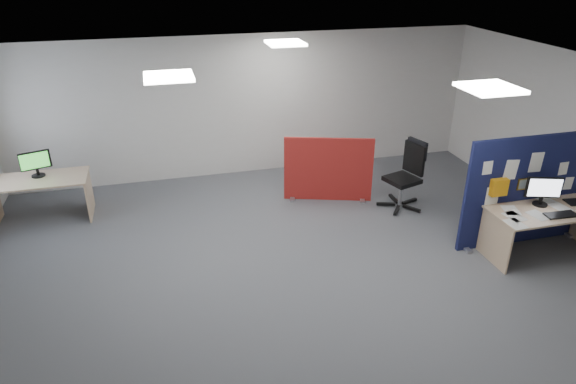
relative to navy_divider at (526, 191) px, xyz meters
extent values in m
plane|color=#575A5F|center=(-3.46, 0.26, -0.86)|extent=(9.00, 9.00, 0.00)
cube|color=white|center=(-3.46, 0.26, 1.84)|extent=(9.00, 7.00, 0.02)
cube|color=silver|center=(-3.46, 3.76, 0.49)|extent=(9.00, 0.02, 2.70)
cube|color=silver|center=(-3.46, -3.24, 0.49)|extent=(9.00, 0.02, 2.70)
cube|color=white|center=(-1.46, -0.74, 1.81)|extent=(0.60, 0.60, 0.04)
cube|color=white|center=(-4.96, 0.76, 1.81)|extent=(0.60, 0.60, 0.04)
cube|color=white|center=(-2.96, 2.76, 1.81)|extent=(0.60, 0.60, 0.04)
cube|color=#12103D|center=(0.02, 0.00, 0.00)|extent=(2.09, 0.06, 1.72)
cube|color=#A8A8AE|center=(-0.88, 0.00, -0.84)|extent=(0.08, 0.30, 0.04)
cube|color=#A8A8AE|center=(0.91, 0.00, -0.84)|extent=(0.08, 0.30, 0.04)
cube|color=white|center=(-0.76, -0.03, 0.46)|extent=(0.15, 0.01, 0.20)
cube|color=white|center=(-0.37, -0.03, 0.39)|extent=(0.21, 0.01, 0.30)
cube|color=white|center=(0.03, -0.03, 0.47)|extent=(0.21, 0.01, 0.30)
cube|color=white|center=(0.53, -0.03, 0.32)|extent=(0.15, 0.01, 0.20)
cube|color=white|center=(-0.60, -0.03, 0.00)|extent=(0.21, 0.01, 0.30)
cube|color=white|center=(0.32, -0.03, -0.07)|extent=(0.21, 0.01, 0.30)
cube|color=white|center=(0.69, -0.03, 0.06)|extent=(0.15, 0.01, 0.20)
cube|color=gold|center=(-0.08, -0.03, 0.14)|extent=(0.24, 0.01, 0.18)
cube|color=orange|center=(-0.55, -0.08, 0.16)|extent=(0.25, 0.10, 0.25)
cube|color=tan|center=(0.12, -0.40, -0.15)|extent=(1.71, 0.76, 0.03)
cube|color=tan|center=(-0.71, -0.40, -0.51)|extent=(0.03, 0.70, 0.70)
cube|color=tan|center=(0.12, -0.05, -0.31)|extent=(1.54, 0.02, 0.30)
cylinder|color=black|center=(0.09, -0.22, -0.12)|extent=(0.21, 0.21, 0.02)
cube|color=black|center=(0.09, -0.22, -0.06)|extent=(0.05, 0.04, 0.10)
cube|color=black|center=(0.09, -0.22, 0.15)|extent=(0.49, 0.18, 0.31)
cube|color=white|center=(0.09, -0.24, 0.15)|extent=(0.44, 0.14, 0.27)
cube|color=black|center=(0.14, -0.58, -0.12)|extent=(0.46, 0.20, 0.02)
cube|color=black|center=(0.65, -0.29, -0.12)|extent=(0.30, 0.25, 0.01)
cube|color=maroon|center=(-2.35, 2.12, -0.28)|extent=(1.50, 0.53, 1.17)
cube|color=#A8A8AE|center=(-2.98, 2.12, -0.84)|extent=(0.08, 0.30, 0.04)
cube|color=#A8A8AE|center=(-1.73, 2.12, -0.84)|extent=(0.08, 0.30, 0.04)
cube|color=tan|center=(-7.14, 2.62, -0.15)|extent=(1.53, 0.77, 0.03)
cube|color=tan|center=(-6.41, 2.62, -0.51)|extent=(0.03, 0.70, 0.70)
cube|color=tan|center=(-7.14, 2.97, -0.31)|extent=(1.38, 0.02, 0.30)
cylinder|color=black|center=(-7.14, 2.73, -0.12)|extent=(0.21, 0.21, 0.02)
cube|color=black|center=(-7.14, 2.73, -0.06)|extent=(0.05, 0.04, 0.11)
cube|color=black|center=(-7.14, 2.73, 0.15)|extent=(0.46, 0.18, 0.30)
cube|color=green|center=(-7.14, 2.71, 0.15)|extent=(0.41, 0.14, 0.26)
cube|color=black|center=(-1.00, 1.60, -0.82)|extent=(0.32, 0.15, 0.04)
cube|color=black|center=(-1.22, 1.76, -0.82)|extent=(0.06, 0.32, 0.04)
cube|color=black|center=(-1.45, 1.60, -0.82)|extent=(0.32, 0.15, 0.04)
cube|color=black|center=(-1.36, 1.34, -0.82)|extent=(0.24, 0.29, 0.04)
cube|color=black|center=(-1.09, 1.33, -0.82)|extent=(0.23, 0.29, 0.04)
cylinder|color=#A8A8AE|center=(-1.22, 1.53, -0.59)|extent=(0.06, 0.06, 0.45)
cube|color=black|center=(-1.22, 1.53, -0.34)|extent=(0.62, 0.62, 0.08)
cube|color=black|center=(-1.00, 1.60, 0.00)|extent=(0.19, 0.45, 0.54)
cube|color=black|center=(-0.96, 1.61, 0.16)|extent=(0.18, 0.41, 0.32)
cube|color=white|center=(-0.50, -0.44, -0.13)|extent=(0.25, 0.33, 0.00)
cube|color=white|center=(-0.43, -0.27, -0.13)|extent=(0.28, 0.34, 0.00)
cube|color=white|center=(-0.62, -0.63, -0.13)|extent=(0.22, 0.31, 0.00)
cube|color=white|center=(0.27, -0.06, -0.13)|extent=(0.24, 0.32, 0.00)
cube|color=white|center=(-0.15, -0.50, -0.13)|extent=(0.26, 0.33, 0.00)
cube|color=white|center=(0.32, -0.37, -0.13)|extent=(0.25, 0.33, 0.00)
camera|label=1|loc=(-5.13, -5.72, 3.25)|focal=32.00mm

